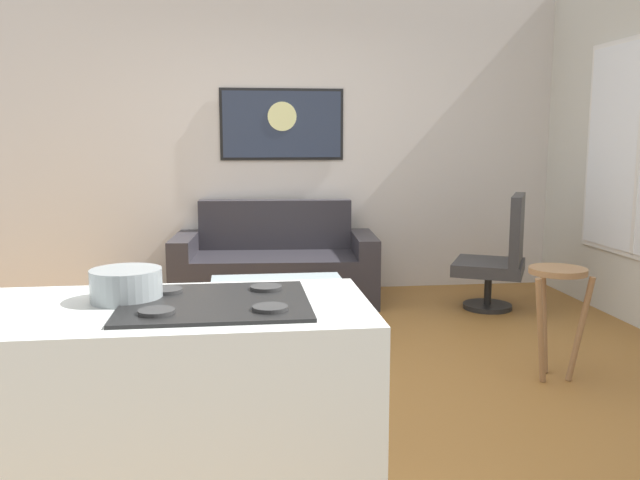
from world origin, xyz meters
TOP-DOWN VIEW (x-y plane):
  - ground at (0.00, 0.00)m, footprint 6.40×6.40m
  - back_wall at (0.00, 2.42)m, footprint 6.40×0.05m
  - couch at (-0.06, 1.98)m, footprint 1.78×0.92m
  - coffee_table at (-0.11, 0.87)m, footprint 0.94×0.63m
  - armchair at (1.76, 1.45)m, footprint 0.75×0.76m
  - bar_stool at (1.46, -0.13)m, footprint 0.38×0.37m
  - kitchen_counter at (-0.74, -1.58)m, footprint 1.57×0.67m
  - mixing_bowl at (-0.75, -1.49)m, footprint 0.23×0.23m
  - wall_painting at (0.04, 2.38)m, footprint 1.12×0.03m
  - window at (2.59, 0.90)m, footprint 0.03×1.49m

SIDE VIEW (x-z plane):
  - ground at x=0.00m, z-range -0.04..0.00m
  - couch at x=-0.06m, z-range -0.14..0.72m
  - coffee_table at x=-0.11m, z-range 0.17..0.58m
  - kitchen_counter at x=-0.74m, z-range -0.01..0.89m
  - armchair at x=1.76m, z-range -0.03..0.93m
  - bar_stool at x=1.46m, z-range 0.19..0.85m
  - mixing_bowl at x=-0.75m, z-range 0.88..0.99m
  - window at x=2.59m, z-range 0.51..2.17m
  - back_wall at x=0.00m, z-range 0.00..2.80m
  - wall_painting at x=0.04m, z-range 1.22..1.86m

